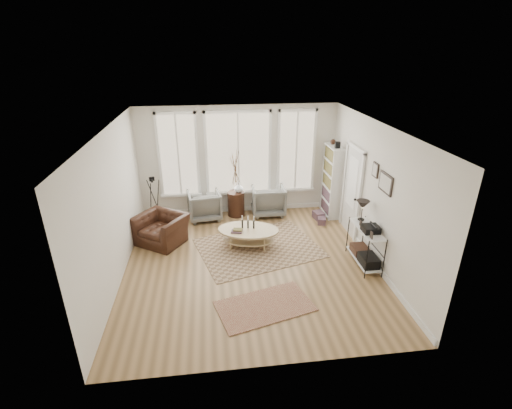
{
  "coord_description": "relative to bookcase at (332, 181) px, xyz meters",
  "views": [
    {
      "loc": [
        -0.72,
        -6.69,
        4.32
      ],
      "look_at": [
        0.2,
        0.6,
        1.1
      ],
      "focal_mm": 26.0,
      "sensor_mm": 36.0,
      "label": 1
    }
  ],
  "objects": [
    {
      "name": "wall_art",
      "position": [
        0.14,
        -2.49,
        0.92
      ],
      "size": [
        0.04,
        0.88,
        0.44
      ],
      "color": "black",
      "rests_on": "ground"
    },
    {
      "name": "accent_chair",
      "position": [
        -4.38,
        -1.04,
        -0.61
      ],
      "size": [
        1.38,
        1.35,
        0.68
      ],
      "primitive_type": "imported",
      "rotation": [
        0.0,
        0.0,
        -0.59
      ],
      "color": "#351C12",
      "rests_on": "ground"
    },
    {
      "name": "armchair_right",
      "position": [
        -1.68,
        0.22,
        -0.55
      ],
      "size": [
        0.88,
        0.9,
        0.81
      ],
      "primitive_type": "imported",
      "rotation": [
        0.0,
        0.0,
        3.13
      ],
      "color": "slate",
      "rests_on": "ground"
    },
    {
      "name": "door",
      "position": [
        0.13,
        -1.08,
        0.17
      ],
      "size": [
        0.09,
        1.06,
        2.22
      ],
      "color": "silver",
      "rests_on": "ground"
    },
    {
      "name": "rug_runner",
      "position": [
        -2.33,
        -3.66,
        -0.94
      ],
      "size": [
        1.85,
        1.33,
        0.01
      ],
      "primitive_type": "cube",
      "rotation": [
        0.0,
        0.0,
        0.27
      ],
      "color": "maroon",
      "rests_on": "ground"
    },
    {
      "name": "room",
      "position": [
        -2.42,
        -2.2,
        0.47
      ],
      "size": [
        5.5,
        5.54,
        2.9
      ],
      "color": "#9C774A",
      "rests_on": "ground"
    },
    {
      "name": "armchair_left",
      "position": [
        -3.39,
        0.14,
        -0.57
      ],
      "size": [
        0.93,
        0.95,
        0.76
      ],
      "primitive_type": "imported",
      "rotation": [
        0.0,
        0.0,
        3.28
      ],
      "color": "slate",
      "rests_on": "ground"
    },
    {
      "name": "low_shelf",
      "position": [
        -0.06,
        -2.52,
        -0.44
      ],
      "size": [
        0.38,
        1.08,
        1.3
      ],
      "color": "white",
      "rests_on": "ground"
    },
    {
      "name": "coffee_table",
      "position": [
        -2.4,
        -1.49,
        -0.62
      ],
      "size": [
        1.53,
        1.16,
        0.63
      ],
      "color": "tan",
      "rests_on": "ground"
    },
    {
      "name": "bay_window",
      "position": [
        -2.44,
        0.49,
        0.65
      ],
      "size": [
        4.14,
        0.12,
        2.24
      ],
      "color": "tan",
      "rests_on": "ground"
    },
    {
      "name": "rug_main",
      "position": [
        -2.18,
        -1.6,
        -0.95
      ],
      "size": [
        3.05,
        2.59,
        0.01
      ],
      "primitive_type": "cube",
      "rotation": [
        0.0,
        0.0,
        0.27
      ],
      "color": "brown",
      "rests_on": "ground"
    },
    {
      "name": "book_stack_near",
      "position": [
        -0.39,
        -0.28,
        -0.86
      ],
      "size": [
        0.3,
        0.35,
        0.2
      ],
      "primitive_type": "cube",
      "rotation": [
        0.0,
        0.0,
        0.21
      ],
      "color": "brown",
      "rests_on": "ground"
    },
    {
      "name": "bookcase",
      "position": [
        0.0,
        0.0,
        0.0
      ],
      "size": [
        0.31,
        0.85,
        2.06
      ],
      "color": "white",
      "rests_on": "ground"
    },
    {
      "name": "side_table",
      "position": [
        -2.54,
        0.22,
        -0.05
      ],
      "size": [
        0.45,
        0.45,
        1.88
      ],
      "color": "#351C12",
      "rests_on": "ground"
    },
    {
      "name": "tripod_camera",
      "position": [
        -4.64,
        0.01,
        -0.38
      ],
      "size": [
        0.44,
        0.44,
        1.26
      ],
      "color": "black",
      "rests_on": "ground"
    },
    {
      "name": "book_stack_far",
      "position": [
        -0.39,
        -0.58,
        -0.87
      ],
      "size": [
        0.26,
        0.3,
        0.17
      ],
      "primitive_type": "cube",
      "rotation": [
        0.0,
        0.0,
        -0.25
      ],
      "color": "brown",
      "rests_on": "ground"
    },
    {
      "name": "vase",
      "position": [
        -2.47,
        0.22,
        -0.16
      ],
      "size": [
        0.24,
        0.24,
        0.25
      ],
      "primitive_type": "imported",
      "rotation": [
        0.0,
        0.0,
        -0.01
      ],
      "color": "silver",
      "rests_on": "side_table"
    }
  ]
}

